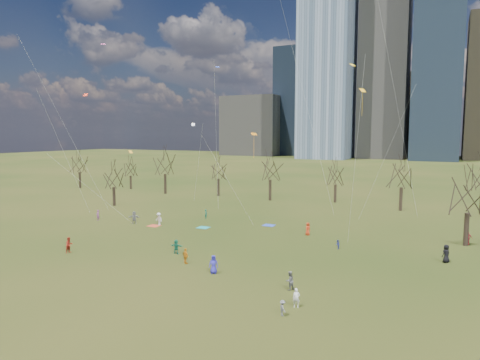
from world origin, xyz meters
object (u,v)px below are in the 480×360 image
at_px(blanket_crimson, 154,226).
at_px(person_4, 186,256).
at_px(blanket_teal, 203,228).
at_px(person_2, 69,245).
at_px(person_0, 214,264).
at_px(blanket_navy, 269,225).
at_px(person_1, 296,298).

relative_size(blanket_crimson, person_4, 1.02).
height_order(blanket_teal, person_2, person_2).
bearing_deg(person_0, person_2, 158.11).
distance_m(blanket_navy, person_1, 28.73).
height_order(person_0, person_4, person_0).
relative_size(blanket_crimson, person_2, 0.92).
relative_size(person_0, person_2, 1.00).
distance_m(person_0, person_2, 17.51).
xyz_separation_m(blanket_navy, person_0, (3.24, -21.74, 0.85)).
bearing_deg(person_0, blanket_teal, 99.14).
bearing_deg(person_4, blanket_teal, -40.80).
bearing_deg(person_2, blanket_crimson, 3.61).
distance_m(blanket_navy, person_2, 26.61).
bearing_deg(blanket_navy, blanket_crimson, -152.93).
xyz_separation_m(blanket_crimson, person_4, (13.68, -12.96, 0.77)).
distance_m(blanket_teal, person_1, 28.75).
bearing_deg(blanket_teal, blanket_crimson, -163.40).
bearing_deg(person_1, person_4, 140.38).
distance_m(blanket_crimson, person_0, 22.78).
bearing_deg(person_1, blanket_teal, 117.38).
distance_m(person_1, person_2, 27.02).
relative_size(blanket_navy, person_1, 1.11).
height_order(person_0, person_2, person_2).
relative_size(person_0, person_4, 1.10).
xyz_separation_m(person_2, person_4, (13.53, 2.14, -0.08)).
bearing_deg(person_1, person_2, 155.73).
height_order(person_2, person_4, person_2).
bearing_deg(person_0, blanket_crimson, 116.57).
bearing_deg(blanket_crimson, person_1, -34.41).
height_order(blanket_teal, blanket_navy, same).
xyz_separation_m(blanket_navy, person_2, (-14.25, -22.46, 0.85)).
relative_size(blanket_navy, blanket_crimson, 1.00).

